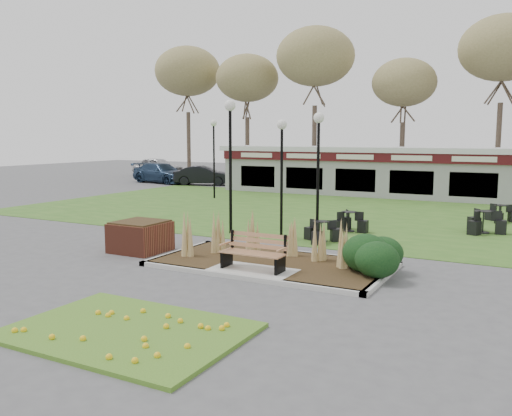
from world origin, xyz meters
The scene contains 19 objects.
ground centered at (0.00, 0.00, 0.00)m, with size 100.00×100.00×0.00m, color #515154.
lawn centered at (0.00, 12.00, 0.01)m, with size 34.00×16.00×0.02m, color #34641F.
flower_bed centered at (0.00, -4.60, 0.07)m, with size 4.20×3.00×0.16m.
planting_bed centered at (1.27, 1.35, 0.37)m, with size 6.75×3.40×1.27m.
park_bench centered at (0.00, 0.25, 0.59)m, with size 1.70×0.66×0.93m.
brick_planter centered at (-4.40, 1.00, 0.48)m, with size 1.50×1.50×0.95m.
food_pavilion centered at (0.00, 19.96, 1.48)m, with size 24.60×3.40×2.90m.
tree_backdrop centered at (0.00, 28.00, 8.36)m, with size 47.24×5.24×10.36m.
lamp_post_near_left centered at (-1.46, 4.92, 2.99)m, with size 0.34×0.34×4.10m.
lamp_post_mid_left centered at (-3.51, 4.94, 3.51)m, with size 0.40×0.40×4.82m.
lamp_post_mid_right centered at (-0.26, 5.25, 3.15)m, with size 0.36×0.36×4.32m.
lamp_post_far_left centered at (-10.10, 14.18, 3.24)m, with size 0.37×0.37×4.45m.
bistro_set_a centered at (-0.02, 5.00, 0.25)m, with size 1.30×1.20×0.70m.
bistro_set_b centered at (0.17, 7.35, 0.27)m, with size 1.22×1.40×0.74m.
bistro_set_c centered at (4.60, 9.33, 0.29)m, with size 1.41×1.53×0.82m.
bistro_set_d centered at (4.98, 12.52, 0.25)m, with size 1.30×1.16×0.69m.
car_silver centered at (-24.25, 26.99, 0.82)m, with size 1.93×4.79×1.63m, color #B0B1B5.
car_black centered at (-15.38, 21.00, 0.69)m, with size 1.47×4.21×1.39m, color black.
car_blue centered at (-19.21, 21.08, 0.75)m, with size 2.09×5.15×1.50m, color navy.
Camera 1 is at (6.48, -11.79, 3.54)m, focal length 38.00 mm.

